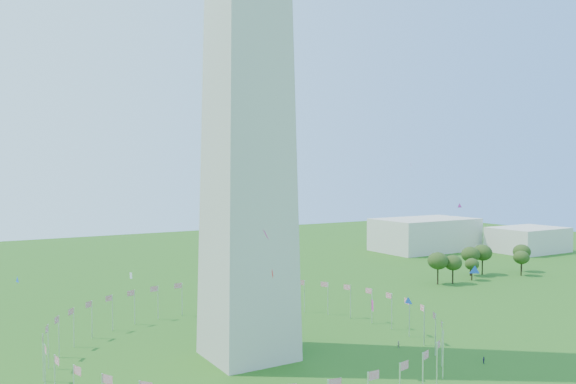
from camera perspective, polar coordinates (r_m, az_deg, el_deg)
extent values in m
cylinder|color=silver|center=(145.11, 10.49, -11.85)|extent=(0.24, 0.24, 9.00)
cylinder|color=silver|center=(149.86, 8.52, -11.39)|extent=(0.24, 0.24, 9.00)
cylinder|color=silver|center=(153.90, 6.37, -11.02)|extent=(0.24, 0.24, 9.00)
cylinder|color=silver|center=(157.18, 4.08, -10.74)|extent=(0.24, 0.24, 9.00)
cylinder|color=silver|center=(159.64, 1.68, -10.54)|extent=(0.24, 0.24, 9.00)
cylinder|color=silver|center=(161.24, -0.78, -10.41)|extent=(0.24, 0.24, 9.00)
cylinder|color=silver|center=(161.97, -3.28, -10.36)|extent=(0.24, 0.24, 9.00)
cylinder|color=silver|center=(161.81, -5.78, -10.38)|extent=(0.24, 0.24, 9.00)
cylinder|color=silver|center=(160.76, -8.27, -10.47)|extent=(0.24, 0.24, 9.00)
cylinder|color=silver|center=(158.84, -10.71, -10.63)|extent=(0.24, 0.24, 9.00)
cylinder|color=silver|center=(156.08, -13.07, -10.88)|extent=(0.24, 0.24, 9.00)
cylinder|color=silver|center=(152.52, -15.31, -11.20)|extent=(0.24, 0.24, 9.00)
cylinder|color=silver|center=(148.21, -17.40, -11.61)|extent=(0.24, 0.24, 9.00)
cylinder|color=silver|center=(143.22, -19.29, -12.11)|extent=(0.24, 0.24, 9.00)
cylinder|color=silver|center=(137.64, -20.93, -12.71)|extent=(0.24, 0.24, 9.00)
cylinder|color=silver|center=(131.58, -22.25, -13.42)|extent=(0.24, 0.24, 9.00)
cylinder|color=silver|center=(125.16, -23.17, -14.24)|extent=(0.24, 0.24, 9.00)
cylinder|color=silver|center=(118.53, -23.61, -15.17)|extent=(0.24, 0.24, 9.00)
cylinder|color=silver|center=(111.89, -23.46, -16.21)|extent=(0.24, 0.24, 9.00)
cylinder|color=silver|center=(105.44, -22.60, -17.34)|extent=(0.24, 0.24, 9.00)
cylinder|color=silver|center=(101.55, 13.53, -18.01)|extent=(0.24, 0.24, 9.00)
cylinder|color=silver|center=(107.75, 14.89, -16.83)|extent=(0.24, 0.24, 9.00)
cylinder|color=silver|center=(114.29, 15.47, -15.72)|extent=(0.24, 0.24, 9.00)
cylinder|color=silver|center=(120.95, 15.39, -14.72)|extent=(0.24, 0.24, 9.00)
cylinder|color=silver|center=(127.52, 14.75, -13.83)|extent=(0.24, 0.24, 9.00)
cylinder|color=silver|center=(133.83, 13.67, -13.06)|extent=(0.24, 0.24, 9.00)
cylinder|color=silver|center=(139.73, 12.23, -12.40)|extent=(0.24, 0.24, 9.00)
cube|color=beige|center=(290.81, 13.73, -4.21)|extent=(50.00, 30.00, 16.00)
cube|color=beige|center=(301.89, 23.20, -4.47)|extent=(35.00, 25.00, 12.00)
imported|color=#301745|center=(126.39, 19.27, -15.82)|extent=(0.97, 0.78, 1.44)
imported|color=#73655C|center=(131.96, 11.16, -14.94)|extent=(0.41, 0.59, 1.58)
plane|color=blue|center=(127.62, 18.43, -7.60)|extent=(1.61, 2.12, 2.54)
plane|color=red|center=(84.66, -1.59, -8.29)|extent=(0.44, 1.48, 1.51)
plane|color=blue|center=(115.59, -25.79, -8.08)|extent=(0.46, 1.47, 1.54)
plane|color=white|center=(105.80, -15.67, -8.18)|extent=(1.16, 0.67, 1.31)
plane|color=#CC2699|center=(89.01, -2.28, -4.31)|extent=(1.76, 1.17, 1.79)
plane|color=#CC2699|center=(134.60, 12.38, 2.72)|extent=(0.39, 1.13, 1.17)
plane|color=blue|center=(117.13, 12.14, -10.81)|extent=(0.81, 1.45, 1.63)
plane|color=#CC2699|center=(109.43, 8.56, -11.31)|extent=(2.15, 0.43, 2.17)
plane|color=#CC2699|center=(138.73, 17.04, -1.37)|extent=(1.17, 0.39, 1.17)
ellipsoid|color=#33511B|center=(204.34, 14.98, -7.54)|extent=(7.08, 7.08, 11.07)
ellipsoid|color=#33511B|center=(207.16, 16.40, -7.58)|extent=(6.35, 6.35, 9.93)
ellipsoid|color=#33511B|center=(215.60, 18.18, -7.50)|extent=(5.05, 5.05, 7.90)
ellipsoid|color=#33511B|center=(224.32, 18.04, -6.74)|extent=(6.96, 6.96, 10.87)
ellipsoid|color=#33511B|center=(228.67, 19.14, -6.53)|extent=(7.23, 7.23, 11.30)
ellipsoid|color=#33511B|center=(231.78, 22.61, -6.72)|extent=(5.94, 5.94, 9.28)
ellipsoid|color=#33511B|center=(240.83, 22.65, -6.24)|extent=(6.77, 6.77, 10.58)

